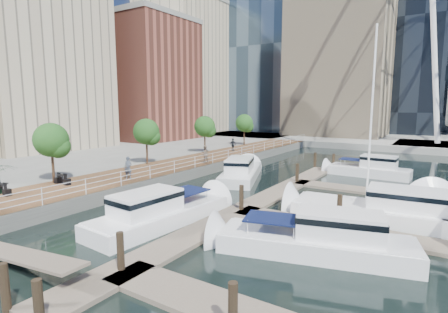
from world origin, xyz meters
The scene contains 15 objects.
ground centered at (0.00, 0.00, 0.00)m, with size 520.00×520.00×0.00m, color black.
boardwalk centered at (-9.00, 15.00, 0.50)m, with size 6.00×60.00×1.00m, color brown.
seawall centered at (-6.00, 15.00, 0.50)m, with size 0.25×60.00×1.00m, color #595954.
land_inland centered at (-36.00, 15.00, 0.50)m, with size 48.00×90.00×1.00m, color gray.
land_far centered at (0.00, 102.00, 0.50)m, with size 200.00×114.00×1.00m, color gray.
pier centered at (14.00, 52.00, 0.50)m, with size 14.00×12.00×1.00m, color gray.
railing centered at (-6.10, 15.00, 1.52)m, with size 0.10×60.00×1.05m, color white, non-canonical shape.
floating_docks centered at (7.97, 9.98, 0.49)m, with size 16.00×34.00×2.60m.
midrise_condos centered at (-33.57, 26.82, 13.42)m, with size 19.00×67.00×28.00m.
street_trees centered at (-11.40, 14.00, 4.29)m, with size 2.60×42.60×4.60m.
yacht_foreground centered at (9.12, 4.20, 0.00)m, with size 2.62×9.79×2.15m, color white, non-canonical shape.
pedestrian_near centered at (-7.56, 8.03, 1.91)m, with size 0.67×0.44×1.83m, color #464F5D.
pedestrian_mid centered at (-6.91, 17.73, 1.92)m, with size 0.89×0.70×1.84m, color #816B59.
pedestrian_far centered at (-9.48, 27.64, 1.82)m, with size 0.96×0.40×1.64m, color #2D3338.
moored_yachts centered at (9.46, 10.18, 0.00)m, with size 25.96×37.69×11.50m.
Camera 1 is at (13.91, -11.17, 6.93)m, focal length 28.00 mm.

